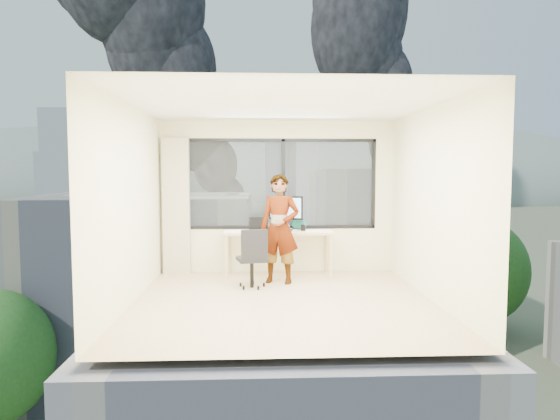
{
  "coord_description": "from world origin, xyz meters",
  "views": [
    {
      "loc": [
        -0.33,
        -6.36,
        1.72
      ],
      "look_at": [
        0.0,
        1.0,
        1.15
      ],
      "focal_mm": 31.08,
      "sensor_mm": 36.0,
      "label": 1
    }
  ],
  "objects": [
    {
      "name": "floor",
      "position": [
        0.0,
        0.0,
        0.0
      ],
      "size": [
        4.0,
        4.0,
        0.01
      ],
      "primitive_type": "cube",
      "color": "#D6BA8B",
      "rests_on": "ground"
    },
    {
      "name": "hill_a",
      "position": [
        -120.0,
        320.0,
        -14.0
      ],
      "size": [
        288.0,
        216.0,
        90.0
      ],
      "primitive_type": "ellipsoid",
      "color": "slate",
      "rests_on": "exterior_ground"
    },
    {
      "name": "game_console",
      "position": [
        0.01,
        1.92,
        0.79
      ],
      "size": [
        0.37,
        0.33,
        0.08
      ],
      "primitive_type": "cube",
      "rotation": [
        0.0,
        0.0,
        0.17
      ],
      "color": "white",
      "rests_on": "desk"
    },
    {
      "name": "far_tower_a",
      "position": [
        -35.0,
        95.0,
        0.0
      ],
      "size": [
        14.0,
        14.0,
        28.0
      ],
      "primitive_type": "cube",
      "color": "silver",
      "rests_on": "exterior_ground"
    },
    {
      "name": "monitor",
      "position": [
        0.14,
        1.78,
        1.04
      ],
      "size": [
        0.6,
        0.28,
        0.59
      ],
      "primitive_type": null,
      "rotation": [
        0.0,
        0.0,
        -0.28
      ],
      "color": "black",
      "rests_on": "desk"
    },
    {
      "name": "ceiling",
      "position": [
        0.0,
        0.0,
        2.6
      ],
      "size": [
        4.0,
        4.0,
        0.01
      ],
      "primitive_type": "cube",
      "color": "white",
      "rests_on": "ground"
    },
    {
      "name": "smoke_plume_b",
      "position": [
        55.0,
        170.0,
        27.0
      ],
      "size": [
        30.0,
        18.0,
        70.0
      ],
      "primitive_type": null,
      "color": "black",
      "rests_on": "exterior_ground"
    },
    {
      "name": "wall_left",
      "position": [
        -2.0,
        0.0,
        1.3
      ],
      "size": [
        0.01,
        4.0,
        2.6
      ],
      "primitive_type": "cube",
      "color": "beige",
      "rests_on": "ground"
    },
    {
      "name": "window_wall",
      "position": [
        0.05,
        2.0,
        1.52
      ],
      "size": [
        3.3,
        0.16,
        1.55
      ],
      "primitive_type": null,
      "color": "black",
      "rests_on": "ground"
    },
    {
      "name": "cellphone",
      "position": [
        0.17,
        1.59,
        0.76
      ],
      "size": [
        0.12,
        0.07,
        0.01
      ],
      "primitive_type": "cube",
      "rotation": [
        0.0,
        0.0,
        -0.18
      ],
      "color": "black",
      "rests_on": "desk"
    },
    {
      "name": "far_tower_d",
      "position": [
        -60.0,
        150.0,
        -3.0
      ],
      "size": [
        16.0,
        14.0,
        22.0
      ],
      "primitive_type": "cube",
      "color": "silver",
      "rests_on": "exterior_ground"
    },
    {
      "name": "wall_front",
      "position": [
        0.0,
        -2.0,
        1.3
      ],
      "size": [
        4.0,
        0.01,
        2.6
      ],
      "primitive_type": "cube",
      "color": "beige",
      "rests_on": "ground"
    },
    {
      "name": "hill_b",
      "position": [
        100.0,
        320.0,
        -14.0
      ],
      "size": [
        300.0,
        220.0,
        96.0
      ],
      "primitive_type": "ellipsoid",
      "color": "slate",
      "rests_on": "exterior_ground"
    },
    {
      "name": "handbag",
      "position": [
        0.37,
        1.84,
        0.85
      ],
      "size": [
        0.28,
        0.18,
        0.2
      ],
      "primitive_type": "ellipsoid",
      "rotation": [
        0.0,
        0.0,
        0.2
      ],
      "color": "#0C4A40",
      "rests_on": "desk"
    },
    {
      "name": "exterior_ground",
      "position": [
        0.0,
        120.0,
        -14.0
      ],
      "size": [
        400.0,
        400.0,
        0.04
      ],
      "primitive_type": "cube",
      "color": "#515B3D",
      "rests_on": "ground"
    },
    {
      "name": "far_tower_b",
      "position": [
        8.0,
        120.0,
        1.0
      ],
      "size": [
        13.0,
        13.0,
        30.0
      ],
      "primitive_type": "cube",
      "color": "silver",
      "rests_on": "exterior_ground"
    },
    {
      "name": "laptop",
      "position": [
        -0.33,
        1.62,
        0.85
      ],
      "size": [
        0.34,
        0.36,
        0.21
      ],
      "primitive_type": null,
      "rotation": [
        0.0,
        0.0,
        -0.07
      ],
      "color": "black",
      "rests_on": "desk"
    },
    {
      "name": "smoke_plume_a",
      "position": [
        -10.0,
        150.0,
        39.0
      ],
      "size": [
        40.0,
        24.0,
        90.0
      ],
      "primitive_type": null,
      "color": "black",
      "rests_on": "exterior_ground"
    },
    {
      "name": "pen_cup",
      "position": [
        0.42,
        1.66,
        0.8
      ],
      "size": [
        0.09,
        0.09,
        0.1
      ],
      "primitive_type": "cylinder",
      "rotation": [
        0.0,
        0.0,
        0.11
      ],
      "color": "black",
      "rests_on": "desk"
    },
    {
      "name": "chair",
      "position": [
        -0.43,
        0.81,
        0.46
      ],
      "size": [
        0.56,
        0.56,
        0.91
      ],
      "primitive_type": null,
      "rotation": [
        0.0,
        0.0,
        0.24
      ],
      "color": "black",
      "rests_on": "floor"
    },
    {
      "name": "person",
      "position": [
        -0.0,
        1.11,
        0.85
      ],
      "size": [
        0.71,
        0.56,
        1.7
      ],
      "primitive_type": "imported",
      "rotation": [
        0.0,
        0.0,
        -0.28
      ],
      "color": "#2D2D33",
      "rests_on": "floor"
    },
    {
      "name": "wall_right",
      "position": [
        2.0,
        0.0,
        1.3
      ],
      "size": [
        0.01,
        4.0,
        2.6
      ],
      "primitive_type": "cube",
      "color": "beige",
      "rests_on": "ground"
    },
    {
      "name": "near_bldg_a",
      "position": [
        -9.0,
        30.0,
        -7.0
      ],
      "size": [
        16.0,
        12.0,
        14.0
      ],
      "primitive_type": "cube",
      "color": "beige",
      "rests_on": "exterior_ground"
    },
    {
      "name": "tree_c",
      "position": [
        22.0,
        40.0,
        -9.0
      ],
      "size": [
        8.4,
        8.4,
        10.0
      ],
      "primitive_type": null,
      "color": "#27511B",
      "rests_on": "exterior_ground"
    },
    {
      "name": "desk",
      "position": [
        0.0,
        1.66,
        0.38
      ],
      "size": [
        1.8,
        0.6,
        0.75
      ],
      "primitive_type": "cube",
      "color": "beige",
      "rests_on": "floor"
    },
    {
      "name": "curtain",
      "position": [
        -1.72,
        1.88,
        1.15
      ],
      "size": [
        0.45,
        0.14,
        2.3
      ],
      "primitive_type": "cube",
      "color": "beige",
      "rests_on": "floor"
    },
    {
      "name": "tree_b",
      "position": [
        4.0,
        18.0,
        -9.5
      ],
      "size": [
        7.6,
        7.6,
        9.0
      ],
      "primitive_type": null,
      "color": "#27511B",
      "rests_on": "exterior_ground"
    },
    {
      "name": "near_bldg_b",
      "position": [
        12.0,
        38.0,
        -6.0
      ],
      "size": [
        14.0,
        13.0,
        16.0
      ],
      "primitive_type": "cube",
      "color": "silver",
      "rests_on": "exterior_ground"
    },
    {
      "name": "far_tower_c",
      "position": [
        45.0,
        140.0,
        -1.0
      ],
      "size": [
        15.0,
        15.0,
        26.0
      ],
      "primitive_type": "cube",
      "color": "silver",
      "rests_on": "exterior_ground"
    }
  ]
}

